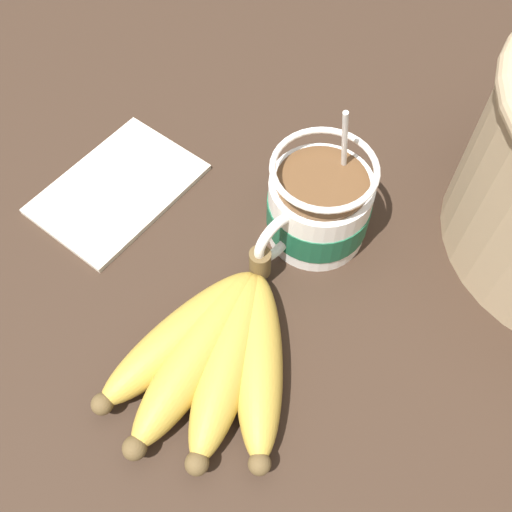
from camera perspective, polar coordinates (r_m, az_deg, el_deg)
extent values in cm
cube|color=#332319|center=(56.43, 2.77, -0.88)|extent=(136.84, 136.84, 2.83)
cylinder|color=white|center=(54.20, 6.19, 4.84)|extent=(9.57, 9.57, 7.41)
cylinder|color=#195638|center=(54.53, 6.15, 4.58)|extent=(9.77, 9.77, 3.30)
torus|color=white|center=(50.79, 2.03, 1.89)|extent=(5.42, 0.90, 5.42)
cylinder|color=brown|center=(51.21, 6.59, 7.37)|extent=(8.37, 8.37, 0.40)
torus|color=white|center=(49.75, 6.81, 8.75)|extent=(9.57, 9.57, 0.60)
cylinder|color=silver|center=(52.27, 8.70, 9.43)|extent=(2.73, 0.50, 13.34)
ellipsoid|color=silver|center=(56.80, 7.11, 4.46)|extent=(3.00, 2.00, 0.80)
cylinder|color=brown|center=(51.53, 0.20, -0.48)|extent=(2.00, 2.00, 3.00)
ellipsoid|color=#B79338|center=(49.69, -7.65, -7.58)|extent=(16.94, 4.17, 4.05)
sphere|color=brown|center=(48.80, -15.40, -13.76)|extent=(1.82, 1.82, 1.82)
ellipsoid|color=#B79338|center=(48.61, -5.77, -9.64)|extent=(18.38, 8.75, 4.32)
sphere|color=brown|center=(46.97, -12.04, -18.26)|extent=(1.94, 1.94, 1.94)
ellipsoid|color=#B79338|center=(48.24, -2.75, -10.37)|extent=(16.86, 12.19, 4.22)
sphere|color=brown|center=(46.07, -5.93, -19.92)|extent=(1.90, 1.90, 1.90)
ellipsoid|color=#B79338|center=(48.28, 0.27, -10.46)|extent=(14.41, 14.51, 4.01)
sphere|color=brown|center=(45.95, 0.36, -20.06)|extent=(1.81, 1.81, 1.81)
cube|color=beige|center=(61.31, -13.62, 6.56)|extent=(17.66, 13.40, 0.60)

